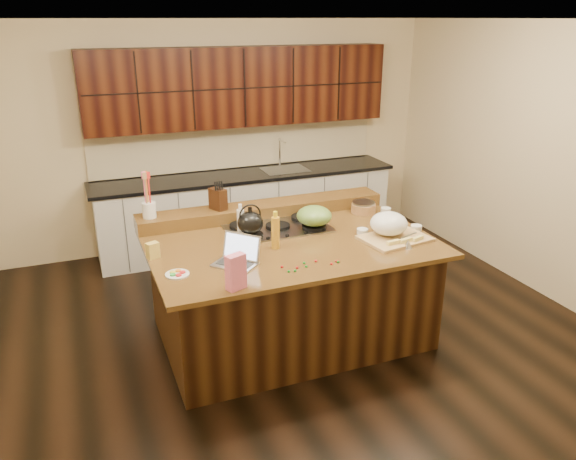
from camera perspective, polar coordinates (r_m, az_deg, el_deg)
name	(u,v)px	position (r m, az deg, el deg)	size (l,w,h in m)	color
room	(290,193)	(4.66, 0.23, 3.82)	(5.52, 5.02, 2.72)	black
island	(290,288)	(5.00, 0.21, -5.94)	(2.40, 1.60, 0.92)	black
back_ledge	(263,210)	(5.40, -2.54, 2.08)	(2.40, 0.30, 0.12)	black
cooktop	(278,228)	(5.06, -1.04, 0.26)	(0.92, 0.52, 0.05)	gray
back_counter	(245,169)	(6.88, -4.38, 6.21)	(3.70, 0.66, 2.40)	silver
kettle	(250,223)	(4.81, -3.85, 0.73)	(0.22, 0.22, 0.20)	black
green_bowl	(314,216)	(5.02, 2.68, 1.46)	(0.32, 0.32, 0.17)	#587D32
laptop	(238,256)	(4.37, -5.11, -2.66)	(0.40, 0.40, 0.22)	#B7B7BC
oil_bottle	(275,233)	(4.61, -1.28, -0.29)	(0.07, 0.07, 0.27)	gold
vinegar_bottle	(241,223)	(4.86, -4.83, 0.67)	(0.06, 0.06, 0.25)	silver
wooden_tray	(390,227)	(4.91, 10.35, 0.31)	(0.61, 0.48, 0.22)	tan
ramekin_a	(362,231)	(5.00, 7.57, -0.13)	(0.10, 0.10, 0.04)	white
ramekin_b	(416,228)	(5.17, 12.90, 0.24)	(0.10, 0.10, 0.04)	white
ramekin_c	(386,210)	(5.58, 9.91, 2.00)	(0.10, 0.10, 0.04)	white
strainer_bowl	(363,208)	(5.54, 7.67, 2.22)	(0.24, 0.24, 0.09)	#996B3F
kitchen_timer	(408,244)	(4.75, 12.08, -1.38)	(0.08, 0.08, 0.07)	silver
pink_bag	(236,272)	(3.94, -5.32, -4.26)	(0.14, 0.07, 0.26)	pink
candy_plate	(177,274)	(4.26, -11.18, -4.43)	(0.18, 0.18, 0.01)	white
package_box	(153,250)	(4.57, -13.58, -2.03)	(0.09, 0.07, 0.13)	gold
utensil_crock	(149,210)	(5.13, -13.93, 1.98)	(0.12, 0.12, 0.14)	white
knife_block	(218,199)	(5.23, -7.13, 3.14)	(0.10, 0.16, 0.20)	black
gumdrop_0	(331,264)	(4.35, 4.44, -3.44)	(0.02, 0.02, 0.02)	red
gumdrop_1	(338,262)	(4.39, 5.12, -3.24)	(0.02, 0.02, 0.02)	#198C26
gumdrop_2	(338,261)	(4.40, 5.14, -3.18)	(0.02, 0.02, 0.02)	red
gumdrop_3	(289,271)	(4.22, 0.08, -4.22)	(0.02, 0.02, 0.02)	#198C26
gumdrop_4	(316,261)	(4.39, 2.85, -3.16)	(0.02, 0.02, 0.02)	red
gumdrop_5	(304,263)	(4.36, 1.65, -3.36)	(0.02, 0.02, 0.02)	#198C26
gumdrop_6	(297,268)	(4.28, 0.93, -3.84)	(0.02, 0.02, 0.02)	red
gumdrop_7	(295,271)	(4.23, 0.72, -4.16)	(0.02, 0.02, 0.02)	#198C26
gumdrop_8	(282,267)	(4.29, -0.62, -3.75)	(0.02, 0.02, 0.02)	red
gumdrop_9	(306,266)	(4.30, 1.87, -3.72)	(0.02, 0.02, 0.02)	#198C26
gumdrop_10	(336,261)	(4.40, 4.95, -3.19)	(0.02, 0.02, 0.02)	red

